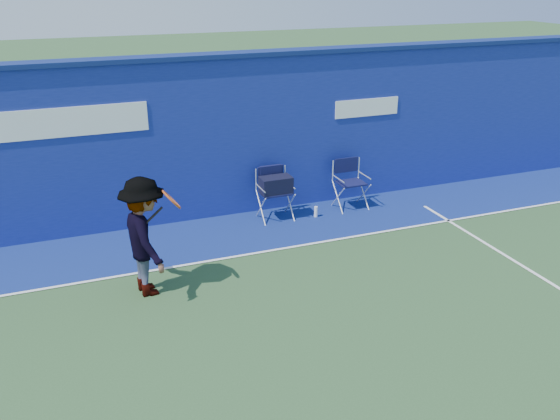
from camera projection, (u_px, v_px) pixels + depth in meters
name	position (u px, v px, depth m)	size (l,w,h in m)	color
ground	(294.00, 374.00, 7.06)	(80.00, 80.00, 0.00)	#2C4C28
stadium_wall	(189.00, 139.00, 10.97)	(24.00, 0.50, 3.08)	navy
out_of_bounds_strip	(208.00, 238.00, 10.61)	(24.00, 1.80, 0.01)	navy
court_lines	(276.00, 345.00, 7.58)	(24.00, 12.00, 0.01)	white
directors_chair_left	(275.00, 198.00, 11.29)	(0.59, 0.55, 1.00)	silver
directors_chair_right	(350.00, 193.00, 11.86)	(0.58, 0.52, 0.97)	silver
water_bottle	(316.00, 212.00, 11.47)	(0.07, 0.07, 0.22)	white
tennis_player	(145.00, 237.00, 8.53)	(0.95, 1.24, 1.79)	#EA4738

